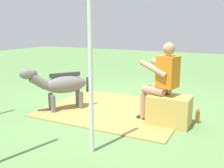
% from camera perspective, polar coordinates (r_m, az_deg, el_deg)
% --- Properties ---
extents(ground_plane, '(24.00, 24.00, 0.00)m').
position_cam_1_polar(ground_plane, '(5.42, -0.22, -5.15)').
color(ground_plane, '#608C4C').
extents(hay_patch, '(2.64, 2.19, 0.02)m').
position_cam_1_polar(hay_patch, '(5.28, 0.66, -5.50)').
color(hay_patch, '#AD8C47').
rests_on(hay_patch, ground).
extents(hay_bale, '(0.70, 0.44, 0.50)m').
position_cam_1_polar(hay_bale, '(4.56, 12.21, -5.57)').
color(hay_bale, tan).
rests_on(hay_bale, ground).
extents(person_seated, '(0.71, 0.53, 1.38)m').
position_cam_1_polar(person_seated, '(4.50, 10.62, 1.09)').
color(person_seated, tan).
rests_on(person_seated, ground).
extents(pony_standing, '(0.95, 1.15, 0.88)m').
position_cam_1_polar(pony_standing, '(5.21, -10.99, -0.14)').
color(pony_standing, slate).
rests_on(pony_standing, ground).
extents(soda_bottle, '(0.07, 0.07, 0.27)m').
position_cam_1_polar(soda_bottle, '(4.80, 18.01, -6.53)').
color(soda_bottle, brown).
rests_on(soda_bottle, ground).
extents(tent_pole_left, '(0.06, 0.06, 2.46)m').
position_cam_1_polar(tent_pole_left, '(3.28, -4.67, 5.18)').
color(tent_pole_left, silver).
rests_on(tent_pole_left, ground).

